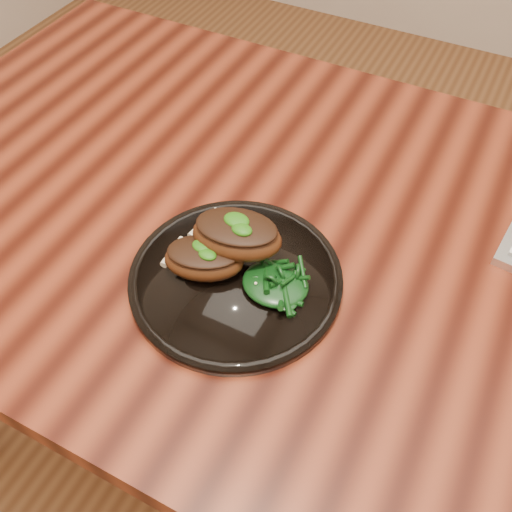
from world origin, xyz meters
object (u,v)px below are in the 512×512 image
(lamb_chop_front, at_px, (204,258))
(greens_heap, at_px, (276,281))
(desk, at_px, (375,292))
(plate, at_px, (236,278))

(lamb_chop_front, bearing_deg, greens_heap, 8.92)
(desk, bearing_deg, greens_heap, -128.23)
(desk, distance_m, lamb_chop_front, 0.27)
(desk, bearing_deg, plate, -139.19)
(lamb_chop_front, bearing_deg, desk, 36.44)
(plate, relative_size, greens_heap, 3.23)
(lamb_chop_front, distance_m, greens_heap, 0.09)
(plate, distance_m, greens_heap, 0.06)
(desk, distance_m, greens_heap, 0.20)
(desk, xyz_separation_m, lamb_chop_front, (-0.19, -0.14, 0.12))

